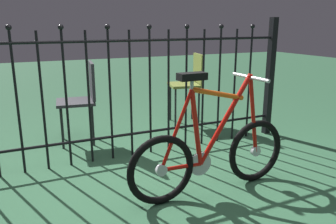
% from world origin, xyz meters
% --- Properties ---
extents(ground_plane, '(20.00, 20.00, 0.00)m').
position_xyz_m(ground_plane, '(0.00, 0.00, 0.00)').
color(ground_plane, '#2D5A3C').
extents(iron_fence, '(3.45, 0.07, 1.31)m').
position_xyz_m(iron_fence, '(-0.05, 0.79, 0.65)').
color(iron_fence, black).
rests_on(iron_fence, ground).
extents(bicycle, '(1.34, 0.40, 0.92)m').
position_xyz_m(bicycle, '(0.36, -0.15, 0.31)').
color(bicycle, black).
rests_on(bicycle, ground).
extents(chair_olive, '(0.45, 0.44, 0.88)m').
position_xyz_m(chair_olive, '(1.09, 1.55, 0.55)').
color(chair_olive, black).
rests_on(chair_olive, ground).
extents(chair_charcoal, '(0.43, 0.43, 0.85)m').
position_xyz_m(chair_charcoal, '(-0.28, 1.37, 0.52)').
color(chair_charcoal, black).
rests_on(chair_charcoal, ground).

